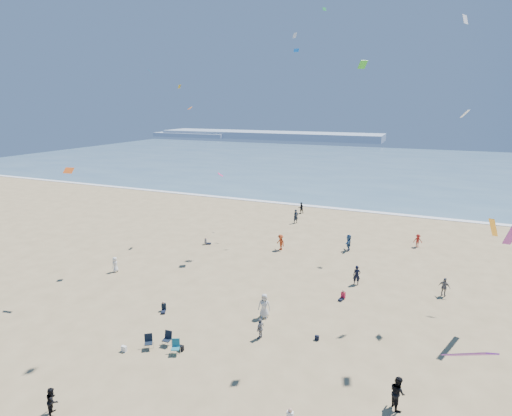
% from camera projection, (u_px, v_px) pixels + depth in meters
% --- Properties ---
extents(ground, '(220.00, 220.00, 0.00)m').
position_uv_depth(ground, '(171.00, 388.00, 23.15)').
color(ground, tan).
rests_on(ground, ground).
extents(ocean, '(220.00, 100.00, 0.06)m').
position_uv_depth(ocean, '(374.00, 166.00, 107.88)').
color(ocean, '#476B84').
rests_on(ocean, ground).
extents(surf_line, '(220.00, 1.20, 0.08)m').
position_uv_depth(surf_line, '(335.00, 208.00, 63.28)').
color(surf_line, white).
rests_on(surf_line, ground).
extents(headland_far, '(110.00, 20.00, 3.20)m').
position_uv_depth(headland_far, '(268.00, 135.00, 196.98)').
color(headland_far, '#7A8EA8').
rests_on(headland_far, ground).
extents(headland_near, '(40.00, 14.00, 2.00)m').
position_uv_depth(headland_near, '(193.00, 135.00, 207.73)').
color(headland_near, '#7A8EA8').
rests_on(headland_near, ground).
extents(standing_flyers, '(36.66, 45.20, 1.94)m').
position_uv_depth(standing_flyers, '(333.00, 271.00, 37.24)').
color(standing_flyers, maroon).
rests_on(standing_flyers, ground).
extents(seated_group, '(18.50, 28.04, 0.84)m').
position_uv_depth(seated_group, '(231.00, 316.00, 30.25)').
color(seated_group, white).
rests_on(seated_group, ground).
extents(chair_cluster, '(2.82, 1.54, 1.00)m').
position_uv_depth(chair_cluster, '(163.00, 343.00, 26.66)').
color(chair_cluster, black).
rests_on(chair_cluster, ground).
extents(white_tote, '(0.35, 0.20, 0.40)m').
position_uv_depth(white_tote, '(124.00, 349.00, 26.54)').
color(white_tote, white).
rests_on(white_tote, ground).
extents(black_backpack, '(0.30, 0.22, 0.38)m').
position_uv_depth(black_backpack, '(181.00, 348.00, 26.61)').
color(black_backpack, black).
rests_on(black_backpack, ground).
extents(navy_bag, '(0.28, 0.18, 0.34)m').
position_uv_depth(navy_bag, '(317.00, 338.00, 27.84)').
color(navy_bag, black).
rests_on(navy_bag, ground).
extents(kites_aloft, '(42.93, 43.37, 26.50)m').
position_uv_depth(kites_aloft, '(379.00, 129.00, 26.96)').
color(kites_aloft, white).
rests_on(kites_aloft, ground).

